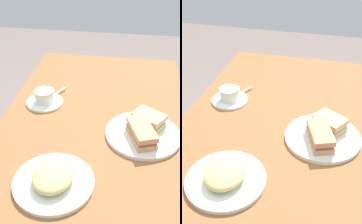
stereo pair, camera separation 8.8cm
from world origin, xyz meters
The scene contains 10 objects.
ground_plane centered at (0.00, 0.00, 0.00)m, with size 6.00×6.00×0.00m, color slate.
dining_table centered at (0.00, 0.00, 0.59)m, with size 1.15×0.73×0.72m.
sandwich_plate centered at (-0.11, -0.19, 0.73)m, with size 0.27×0.27×0.01m, color white.
sandwich_front centered at (-0.14, -0.18, 0.76)m, with size 0.16×0.12×0.05m.
sandwich_back centered at (-0.06, -0.21, 0.76)m, with size 0.13×0.14×0.05m.
coffee_saucer centered at (0.05, 0.22, 0.73)m, with size 0.16×0.16×0.01m, color white.
coffee_cup centered at (0.05, 0.22, 0.76)m, with size 0.10×0.08×0.05m.
spoon centered at (0.12, 0.19, 0.74)m, with size 0.09×0.05×0.01m.
side_plate centered at (-0.38, 0.07, 0.73)m, with size 0.25×0.25×0.01m, color white.
side_food_pile centered at (-0.38, 0.07, 0.76)m, with size 0.15×0.12×0.04m, color #DAC475.
Camera 2 is at (-0.97, -0.22, 1.41)m, focal length 47.95 mm.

